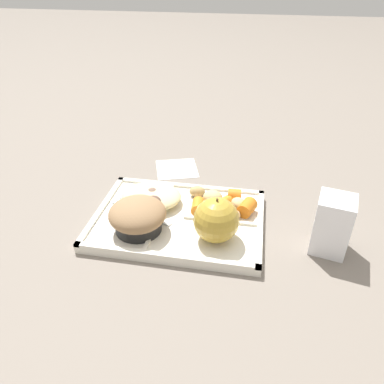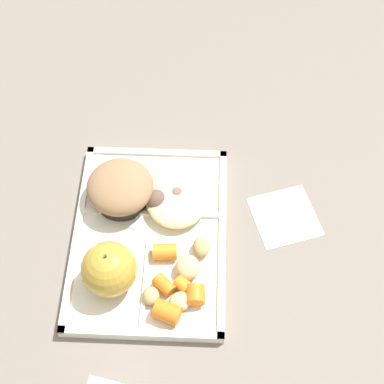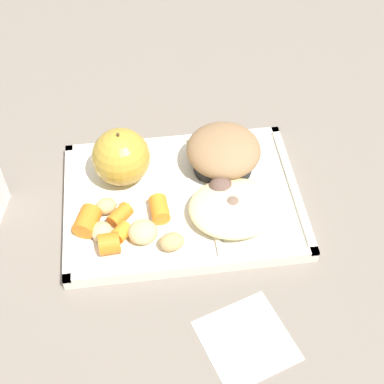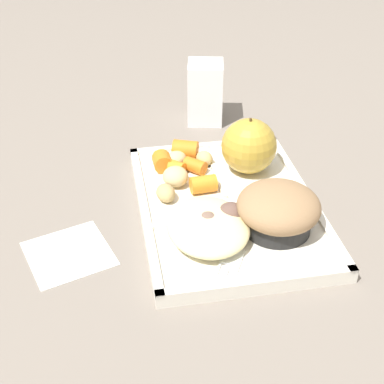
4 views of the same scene
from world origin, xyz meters
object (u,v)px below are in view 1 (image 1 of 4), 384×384
at_px(green_apple, 216,220).
at_px(plastic_fork, 137,210).
at_px(lunch_tray, 179,220).
at_px(bran_muffin, 138,216).
at_px(milk_carton, 332,225).

relative_size(green_apple, plastic_fork, 0.62).
height_order(lunch_tray, plastic_fork, lunch_tray).
distance_m(lunch_tray, plastic_fork, 0.08).
distance_m(bran_muffin, plastic_fork, 0.06).
height_order(bran_muffin, milk_carton, milk_carton).
bearing_deg(bran_muffin, lunch_tray, -142.58).
height_order(bran_muffin, plastic_fork, bran_muffin).
bearing_deg(lunch_tray, milk_carton, 174.97).
bearing_deg(green_apple, bran_muffin, -0.00).
distance_m(plastic_fork, milk_carton, 0.35).
xyz_separation_m(bran_muffin, plastic_fork, (0.02, -0.05, -0.03)).
distance_m(green_apple, bran_muffin, 0.14).
relative_size(lunch_tray, milk_carton, 3.03).
height_order(plastic_fork, milk_carton, milk_carton).
bearing_deg(plastic_fork, green_apple, 160.80).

